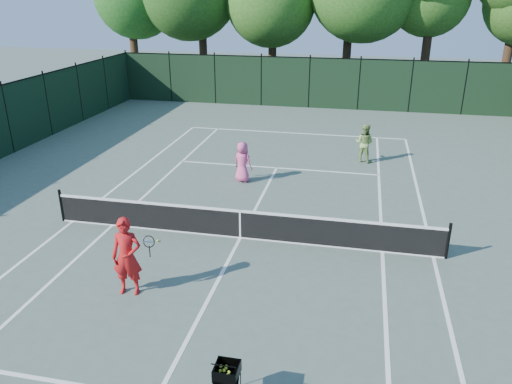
% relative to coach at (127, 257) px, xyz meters
% --- Properties ---
extents(ground, '(90.00, 90.00, 0.00)m').
position_rel_coach_xyz_m(ground, '(1.94, 3.32, -0.98)').
color(ground, '#4C5C51').
rests_on(ground, ground).
extents(sideline_doubles_left, '(0.10, 23.77, 0.01)m').
position_rel_coach_xyz_m(sideline_doubles_left, '(-3.54, 3.32, -0.98)').
color(sideline_doubles_left, white).
rests_on(sideline_doubles_left, ground).
extents(sideline_doubles_right, '(0.10, 23.77, 0.01)m').
position_rel_coach_xyz_m(sideline_doubles_right, '(7.43, 3.32, -0.98)').
color(sideline_doubles_right, white).
rests_on(sideline_doubles_right, ground).
extents(sideline_singles_left, '(0.10, 23.77, 0.01)m').
position_rel_coach_xyz_m(sideline_singles_left, '(-2.17, 3.32, -0.98)').
color(sideline_singles_left, white).
rests_on(sideline_singles_left, ground).
extents(sideline_singles_right, '(0.10, 23.77, 0.01)m').
position_rel_coach_xyz_m(sideline_singles_right, '(6.06, 3.32, -0.98)').
color(sideline_singles_right, white).
rests_on(sideline_singles_right, ground).
extents(baseline_far, '(10.97, 0.10, 0.01)m').
position_rel_coach_xyz_m(baseline_far, '(1.94, 15.21, -0.98)').
color(baseline_far, white).
rests_on(baseline_far, ground).
extents(service_line_far, '(8.23, 0.10, 0.01)m').
position_rel_coach_xyz_m(service_line_far, '(1.94, 9.72, -0.98)').
color(service_line_far, white).
rests_on(service_line_far, ground).
extents(center_service_line, '(0.10, 12.80, 0.01)m').
position_rel_coach_xyz_m(center_service_line, '(1.94, 3.32, -0.98)').
color(center_service_line, white).
rests_on(center_service_line, ground).
extents(tennis_net, '(11.69, 0.09, 1.06)m').
position_rel_coach_xyz_m(tennis_net, '(1.94, 3.32, -0.51)').
color(tennis_net, black).
rests_on(tennis_net, ground).
extents(fence_far, '(24.00, 0.05, 3.00)m').
position_rel_coach_xyz_m(fence_far, '(1.94, 21.32, 0.52)').
color(fence_far, black).
rests_on(fence_far, ground).
extents(coach, '(0.94, 0.74, 1.97)m').
position_rel_coach_xyz_m(coach, '(0.00, 0.00, 0.00)').
color(coach, red).
rests_on(coach, ground).
extents(player_pink, '(0.88, 0.73, 1.55)m').
position_rel_coach_xyz_m(player_pink, '(0.92, 7.94, -0.21)').
color(player_pink, '#E2508C').
rests_on(player_pink, ground).
extents(player_green, '(0.95, 0.84, 1.64)m').
position_rel_coach_xyz_m(player_green, '(5.41, 11.33, -0.17)').
color(player_green, '#85A653').
rests_on(player_green, ground).
extents(ball_hopper, '(0.50, 0.50, 0.82)m').
position_rel_coach_xyz_m(ball_hopper, '(3.22, -2.89, -0.30)').
color(ball_hopper, black).
rests_on(ball_hopper, ground).
extents(loose_ball_midcourt, '(0.07, 0.07, 0.07)m').
position_rel_coach_xyz_m(loose_ball_midcourt, '(-0.37, 2.59, -0.95)').
color(loose_ball_midcourt, '#D2F632').
rests_on(loose_ball_midcourt, ground).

